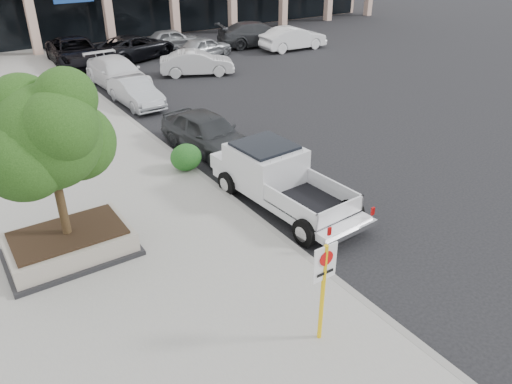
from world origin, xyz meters
TOP-DOWN VIEW (x-y plane):
  - ground at (0.00, 0.00)m, footprint 120.00×120.00m
  - sidewalk at (-5.50, 6.00)m, footprint 8.00×52.00m
  - curb at (-1.55, 6.00)m, footprint 0.20×52.00m
  - planter at (-6.59, 2.96)m, footprint 3.20×2.20m
  - planter_tree at (-6.46, 3.11)m, footprint 2.90×2.55m
  - no_parking_sign at (-3.14, -2.89)m, footprint 0.55×0.09m
  - hedge at (-1.80, 5.86)m, footprint 1.10×0.99m
  - pickup_truck at (-0.35, 2.04)m, footprint 2.46×5.76m
  - curb_car_a at (-0.24, 7.11)m, footprint 2.33×4.68m
  - curb_car_b at (-0.45, 13.90)m, footprint 1.55×4.06m
  - curb_car_c at (-0.08, 17.31)m, footprint 2.34×5.30m
  - curb_car_d at (-0.62, 23.08)m, footprint 3.27×6.23m
  - lot_car_a at (7.00, 20.75)m, footprint 4.14×2.45m
  - lot_car_b at (4.58, 17.19)m, footprint 4.42×3.06m
  - lot_car_c at (11.79, 21.65)m, footprint 6.17×3.67m
  - lot_car_d at (2.96, 22.64)m, footprint 6.19×4.40m
  - lot_car_e at (6.28, 23.96)m, footprint 4.25×2.08m
  - lot_car_f at (13.18, 19.33)m, footprint 4.76×1.83m

SIDE VIEW (x-z plane):
  - ground at x=0.00m, z-range 0.00..0.00m
  - sidewalk at x=-5.50m, z-range 0.00..0.15m
  - curb at x=-1.55m, z-range 0.00..0.15m
  - planter at x=-6.59m, z-range 0.14..0.82m
  - hedge at x=-1.80m, z-range 0.15..1.08m
  - curb_car_b at x=-0.45m, z-range 0.00..1.32m
  - lot_car_a at x=7.00m, z-range 0.00..1.32m
  - lot_car_b at x=4.58m, z-range 0.00..1.38m
  - lot_car_e at x=6.28m, z-range 0.00..1.40m
  - curb_car_c at x=-0.08m, z-range 0.00..1.51m
  - curb_car_a at x=-0.24m, z-range 0.00..1.53m
  - lot_car_f at x=13.18m, z-range 0.00..1.55m
  - lot_car_d at x=2.96m, z-range 0.00..1.57m
  - curb_car_d at x=-0.62m, z-range 0.00..1.67m
  - lot_car_c at x=11.79m, z-range 0.00..1.68m
  - pickup_truck at x=-0.35m, z-range 0.00..1.77m
  - no_parking_sign at x=-3.14m, z-range 0.48..2.78m
  - planter_tree at x=-6.46m, z-range 1.41..5.41m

